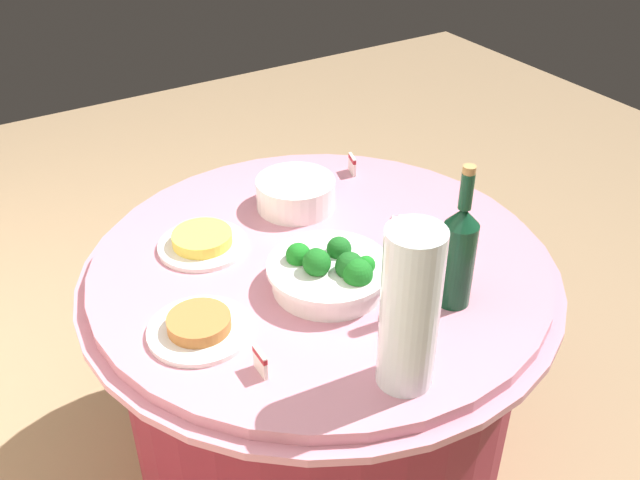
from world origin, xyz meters
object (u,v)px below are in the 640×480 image
Objects in this scene: label_placard_rear at (260,361)px; label_placard_mid at (458,239)px; food_plate_fried_egg at (202,242)px; label_placard_front at (352,163)px; broccoli_bowl at (330,272)px; decorative_fruit_vase at (409,319)px; plate_stack at (296,193)px; wine_bottle at (458,253)px; food_plate_peanuts at (199,327)px; serving_tongs at (402,232)px.

label_placard_mid is at bearing -78.06° from label_placard_rear.
food_plate_fried_egg is 4.00× the size of label_placard_front.
broccoli_bowl is 0.82× the size of decorative_fruit_vase.
broccoli_bowl is 0.37m from plate_stack.
label_placard_mid is at bearing -52.85° from decorative_fruit_vase.
decorative_fruit_vase is 6.18× the size of label_placard_mid.
label_placard_rear is at bearing 121.66° from broccoli_bowl.
decorative_fruit_vase is (-0.67, 0.15, 0.11)m from plate_stack.
wine_bottle is at bearing -92.88° from label_placard_rear.
broccoli_bowl is 0.35m from food_plate_fried_egg.
plate_stack reaches higher than label_placard_rear.
decorative_fruit_vase is at bearing -124.88° from label_placard_rear.
food_plate_fried_egg is at bearing -24.92° from food_plate_peanuts.
label_placard_front is (0.61, -0.14, -0.10)m from wine_bottle.
serving_tongs is at bearing -70.90° from broccoli_bowl.
decorative_fruit_vase reaches higher than plate_stack.
broccoli_bowl is 0.35m from label_placard_mid.
wine_bottle is at bearing -132.20° from broccoli_bowl.
food_plate_fried_egg is at bearing 103.69° from label_placard_front.
label_placard_rear is (-0.59, 0.61, 0.00)m from label_placard_front.
serving_tongs is (-0.26, -0.16, -0.04)m from plate_stack.
broccoli_bowl reaches higher than label_placard_front.
label_placard_front is 0.85m from label_placard_rear.
label_placard_front is (0.42, -0.66, 0.02)m from food_plate_peanuts.
decorative_fruit_vase reaches higher than broccoli_bowl.
label_placard_front is at bearing -12.00° from serving_tongs.
label_placard_mid is at bearing -148.65° from plate_stack.
plate_stack is 0.62× the size of wine_bottle.
decorative_fruit_vase is 0.54m from serving_tongs.
wine_bottle reaches higher than food_plate_fried_egg.
plate_stack is 3.82× the size of label_placard_mid.
food_plate_fried_egg is 1.00× the size of food_plate_peanuts.
broccoli_bowl is at bearing -5.96° from decorative_fruit_vase.
wine_bottle reaches higher than label_placard_front.
label_placard_mid is at bearing -95.41° from broccoli_bowl.
plate_stack reaches higher than serving_tongs.
broccoli_bowl is 0.29m from serving_tongs.
wine_bottle reaches higher than plate_stack.
decorative_fruit_vase reaches higher than food_plate_peanuts.
label_placard_rear is at bearing 170.04° from food_plate_fried_egg.
serving_tongs is 0.59m from label_placard_rear.
plate_stack is 3.82× the size of label_placard_rear.
food_plate_peanuts is at bearing 86.19° from label_placard_mid.
label_placard_rear is at bearing 101.94° from label_placard_mid.
label_placard_front is 0.46m from label_placard_mid.
label_placard_front is at bearing -38.91° from broccoli_bowl.
food_plate_peanuts is (0.01, 0.31, -0.03)m from broccoli_bowl.
decorative_fruit_vase is (-0.32, 0.03, 0.11)m from broccoli_bowl.
wine_bottle reaches higher than broccoli_bowl.
label_placard_front and label_placard_mid have the same top height.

